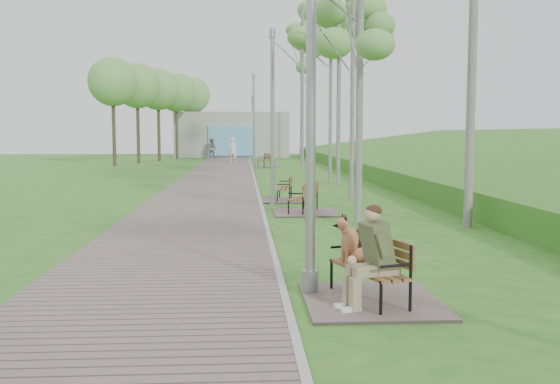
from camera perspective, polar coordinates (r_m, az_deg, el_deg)
The scene contains 21 objects.
ground at distance 6.14m, azimuth 1.82°, elevation -14.96°, with size 120.00×120.00×0.00m, color #276320.
walkway at distance 27.35m, azimuth -5.95°, elevation 0.92°, with size 3.50×67.00×0.04m, color #6C5E57.
kerb at distance 27.32m, azimuth -2.28°, elevation 0.95°, with size 0.10×67.00×0.05m, color #999993.
embankment at distance 28.70m, azimuth 22.49°, elevation 0.71°, with size 14.00×70.00×1.60m, color #548F2D.
building_north at distance 56.72m, azimuth -4.40°, elevation 5.23°, with size 10.00×5.20×4.00m.
bench_main at distance 7.96m, azimuth 7.80°, elevation -7.17°, with size 1.70×1.89×1.48m.
bench_second at distance 16.71m, azimuth 2.16°, elevation -1.32°, with size 1.66×1.85×1.02m.
bench_third at distance 19.76m, azimuth 0.43°, elevation -0.29°, with size 1.63×1.81×1.00m.
bench_far at distance 39.23m, azimuth -1.46°, elevation 2.56°, with size 1.77×1.96×1.09m.
lamp_post_near at distance 8.15m, azimuth 2.84°, elevation 8.92°, with size 0.22×0.22×5.65m.
lamp_post_second at distance 18.56m, azimuth -0.70°, elevation 6.26°, with size 0.20×0.20×5.18m.
lamp_post_third at distance 36.49m, azimuth -2.41°, elevation 6.10°, with size 0.21×0.21×5.55m.
lamp_post_far at distance 54.90m, azimuth -2.54°, elevation 5.80°, with size 0.21×0.21×5.42m.
pedestrian_near at distance 44.27m, azimuth -4.32°, elevation 3.79°, with size 0.67×0.44×1.82m, color white.
pedestrian_far at distance 53.33m, azimuth -6.29°, elevation 3.99°, with size 0.84×0.65×1.73m, color gray.
birch_near_a at distance 14.98m, azimuth 7.38°, elevation 16.27°, with size 2.22×2.22×6.34m.
birch_mid_a at distance 20.26m, azimuth 6.72°, elevation 15.82°, with size 2.33×2.33×7.41m.
birch_mid_c at distance 27.39m, azimuth 4.70°, elevation 15.29°, with size 2.55×2.55×8.73m.
birch_far_a at distance 26.27m, azimuth 5.44°, elevation 14.65°, with size 2.32×2.32×8.12m.
birch_far_b at distance 39.14m, azimuth 2.09°, elevation 14.08°, with size 2.77×2.77×10.26m.
birch_distant_b at distance 52.13m, azimuth 1.98°, elevation 13.06°, with size 2.99×2.99×11.59m.
Camera 1 is at (-0.53, -5.74, 2.14)m, focal length 40.00 mm.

